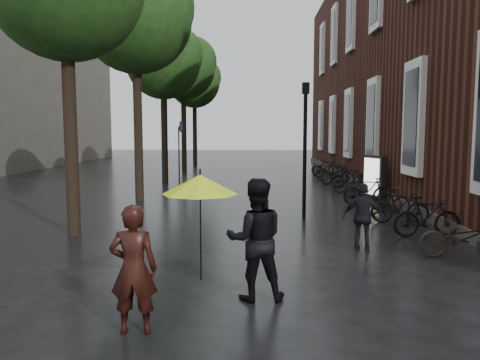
{
  "coord_description": "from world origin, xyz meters",
  "views": [
    {
      "loc": [
        0.37,
        -4.41,
        2.6
      ],
      "look_at": [
        0.08,
        6.55,
        1.45
      ],
      "focal_mm": 35.0,
      "sensor_mm": 36.0,
      "label": 1
    }
  ],
  "objects_px": {
    "person_burgundy": "(133,269)",
    "pedestrian_walking": "(363,217)",
    "parked_bicycles": "(356,183)",
    "ad_lightbox": "(375,178)",
    "lamp_post": "(305,137)",
    "person_black": "(256,239)"
  },
  "relations": [
    {
      "from": "person_burgundy",
      "to": "pedestrian_walking",
      "type": "xyz_separation_m",
      "value": [
        3.93,
        4.29,
        -0.1
      ]
    },
    {
      "from": "parked_bicycles",
      "to": "ad_lightbox",
      "type": "relative_size",
      "value": 11.55
    },
    {
      "from": "pedestrian_walking",
      "to": "lamp_post",
      "type": "xyz_separation_m",
      "value": [
        -0.87,
        3.79,
        1.69
      ]
    },
    {
      "from": "person_burgundy",
      "to": "lamp_post",
      "type": "xyz_separation_m",
      "value": [
        3.06,
        8.09,
        1.59
      ]
    },
    {
      "from": "person_burgundy",
      "to": "parked_bicycles",
      "type": "bearing_deg",
      "value": -116.72
    },
    {
      "from": "person_burgundy",
      "to": "person_black",
      "type": "distance_m",
      "value": 2.01
    },
    {
      "from": "pedestrian_walking",
      "to": "ad_lightbox",
      "type": "relative_size",
      "value": 0.88
    },
    {
      "from": "person_burgundy",
      "to": "ad_lightbox",
      "type": "xyz_separation_m",
      "value": [
        6.15,
        11.95,
        0.0
      ]
    },
    {
      "from": "pedestrian_walking",
      "to": "ad_lightbox",
      "type": "xyz_separation_m",
      "value": [
        2.21,
        7.66,
        0.1
      ]
    },
    {
      "from": "ad_lightbox",
      "to": "parked_bicycles",
      "type": "bearing_deg",
      "value": 87.57
    },
    {
      "from": "person_black",
      "to": "lamp_post",
      "type": "xyz_separation_m",
      "value": [
        1.49,
        6.83,
        1.49
      ]
    },
    {
      "from": "parked_bicycles",
      "to": "pedestrian_walking",
      "type": "bearing_deg",
      "value": -101.5
    },
    {
      "from": "person_black",
      "to": "ad_lightbox",
      "type": "height_order",
      "value": "person_black"
    },
    {
      "from": "ad_lightbox",
      "to": "lamp_post",
      "type": "bearing_deg",
      "value": -148.46
    },
    {
      "from": "person_black",
      "to": "lamp_post",
      "type": "distance_m",
      "value": 7.15
    },
    {
      "from": "person_black",
      "to": "pedestrian_walking",
      "type": "bearing_deg",
      "value": -132.99
    },
    {
      "from": "person_burgundy",
      "to": "ad_lightbox",
      "type": "bearing_deg",
      "value": -120.43
    },
    {
      "from": "person_black",
      "to": "ad_lightbox",
      "type": "bearing_deg",
      "value": -118.26
    },
    {
      "from": "person_black",
      "to": "lamp_post",
      "type": "bearing_deg",
      "value": -107.44
    },
    {
      "from": "ad_lightbox",
      "to": "person_black",
      "type": "bearing_deg",
      "value": -133.07
    },
    {
      "from": "parked_bicycles",
      "to": "lamp_post",
      "type": "height_order",
      "value": "lamp_post"
    },
    {
      "from": "person_black",
      "to": "pedestrian_walking",
      "type": "relative_size",
      "value": 1.28
    }
  ]
}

